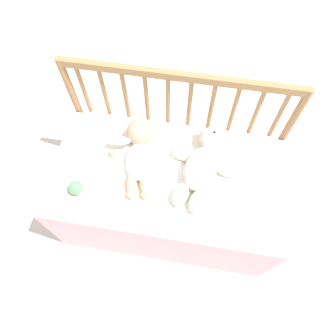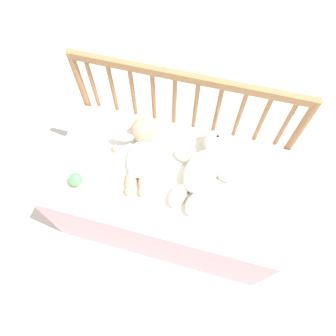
{
  "view_description": "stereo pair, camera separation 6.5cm",
  "coord_description": "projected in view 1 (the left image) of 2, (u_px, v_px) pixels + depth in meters",
  "views": [
    {
      "loc": [
        0.11,
        -0.64,
        1.77
      ],
      "look_at": [
        0.0,
        0.01,
        0.55
      ],
      "focal_mm": 32.0,
      "sensor_mm": 36.0,
      "label": 1
    },
    {
      "loc": [
        0.17,
        -0.63,
        1.77
      ],
      "look_at": [
        0.0,
        0.01,
        0.55
      ],
      "focal_mm": 32.0,
      "sensor_mm": 36.0,
      "label": 2
    }
  ],
  "objects": [
    {
      "name": "crib_rail",
      "position": [
        178.0,
        110.0,
        1.5
      ],
      "size": [
        1.13,
        0.04,
        0.83
      ],
      "color": "#997047",
      "rests_on": "ground_plane"
    },
    {
      "name": "crib_mattress",
      "position": [
        168.0,
        196.0,
        1.65
      ],
      "size": [
        1.13,
        0.6,
        0.49
      ],
      "color": "#EDB7C6",
      "rests_on": "ground_plane"
    },
    {
      "name": "baby",
      "position": [
        139.0,
        151.0,
        1.45
      ],
      "size": [
        0.32,
        0.4,
        0.13
      ],
      "color": "white",
      "rests_on": "crib_mattress"
    },
    {
      "name": "ground_plane",
      "position": [
        168.0,
        211.0,
        1.86
      ],
      "size": [
        12.0,
        12.0,
        0.0
      ],
      "primitive_type": "plane",
      "color": "silver"
    },
    {
      "name": "teddy_bear",
      "position": [
        203.0,
        163.0,
        1.41
      ],
      "size": [
        0.34,
        0.45,
        0.13
      ],
      "color": "silver",
      "rests_on": "crib_mattress"
    },
    {
      "name": "blanket",
      "position": [
        171.0,
        171.0,
        1.44
      ],
      "size": [
        0.81,
        0.51,
        0.01
      ],
      "color": "white",
      "rests_on": "crib_mattress"
    },
    {
      "name": "toy_ball",
      "position": [
        76.0,
        188.0,
        1.37
      ],
      "size": [
        0.07,
        0.07,
        0.07
      ],
      "color": "#59BF66",
      "rests_on": "crib_mattress"
    }
  ]
}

